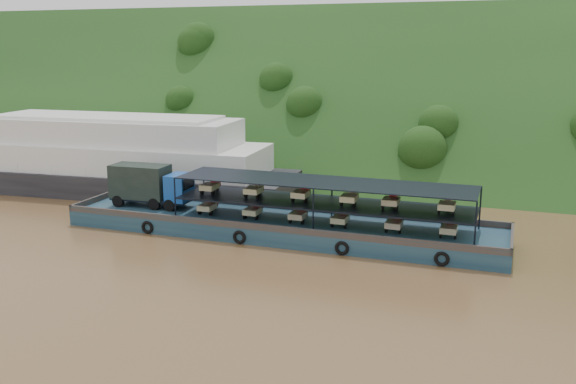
% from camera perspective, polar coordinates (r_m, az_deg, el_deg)
% --- Properties ---
extents(ground, '(160.00, 160.00, 0.00)m').
position_cam_1_polar(ground, '(48.93, 1.02, -4.57)').
color(ground, brown).
rests_on(ground, ground).
extents(hillside, '(140.00, 39.60, 39.60)m').
position_cam_1_polar(hillside, '(82.91, 9.05, 2.52)').
color(hillside, '#183914').
rests_on(hillside, ground).
extents(cargo_barge, '(35.00, 7.18, 4.76)m').
position_cam_1_polar(cargo_barge, '(51.34, -1.88, -2.36)').
color(cargo_barge, '#132E45').
rests_on(cargo_barge, ground).
extents(passenger_ferry, '(39.11, 12.32, 7.80)m').
position_cam_1_polar(passenger_ferry, '(68.35, -15.62, 2.89)').
color(passenger_ferry, black).
rests_on(passenger_ferry, ground).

